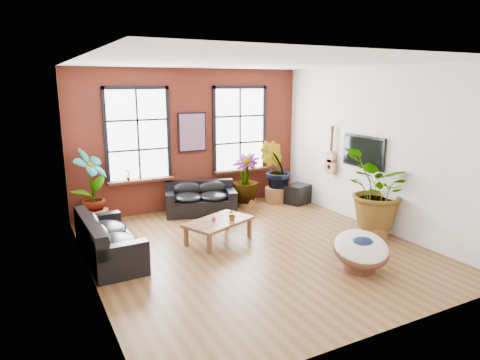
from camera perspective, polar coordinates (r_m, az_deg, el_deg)
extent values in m
cube|color=brown|center=(8.41, 1.91, -9.21)|extent=(6.00, 6.50, 0.02)
cube|color=white|center=(7.81, 2.11, 15.49)|extent=(6.00, 6.50, 0.02)
cube|color=#501A12|center=(10.85, -6.52, 5.34)|extent=(6.00, 0.02, 3.50)
cube|color=silver|center=(5.40, 19.29, -2.87)|extent=(6.00, 0.02, 3.50)
cube|color=silver|center=(6.98, -20.06, 0.51)|extent=(0.02, 6.50, 3.50)
cube|color=silver|center=(9.75, 17.65, 3.98)|extent=(0.02, 6.50, 3.50)
cube|color=white|center=(10.36, -13.45, 5.84)|extent=(1.40, 0.02, 2.10)
cube|color=#32190D|center=(10.48, -13.05, -0.06)|extent=(1.60, 0.22, 0.06)
cube|color=white|center=(11.32, -0.01, 6.75)|extent=(1.40, 0.02, 2.10)
cube|color=#32190D|center=(11.42, 0.15, 1.32)|extent=(1.60, 0.22, 0.06)
cube|color=black|center=(10.56, -5.25, -3.48)|extent=(1.85, 1.27, 0.38)
cube|color=black|center=(10.76, -5.45, -1.04)|extent=(1.67, 0.68, 0.39)
cube|color=black|center=(10.44, -9.34, -2.13)|extent=(0.43, 0.84, 0.20)
cube|color=black|center=(10.58, -1.27, -1.77)|extent=(0.43, 0.84, 0.20)
ellipsoid|color=black|center=(10.43, -7.01, -2.33)|extent=(0.88, 0.86, 0.22)
ellipsoid|color=black|center=(10.62, -7.12, -1.27)|extent=(0.74, 0.41, 0.38)
ellipsoid|color=black|center=(10.48, -3.50, -2.17)|extent=(0.88, 0.86, 0.22)
ellipsoid|color=black|center=(10.68, -3.67, -1.12)|extent=(0.74, 0.41, 0.38)
cube|color=black|center=(8.21, -16.94, -8.79)|extent=(0.94, 2.08, 0.40)
cube|color=black|center=(8.01, -19.38, -6.42)|extent=(0.29, 2.05, 0.41)
cube|color=black|center=(7.26, -15.42, -8.98)|extent=(0.86, 0.24, 0.21)
cube|color=black|center=(8.96, -18.41, -5.01)|extent=(0.86, 0.24, 0.21)
ellipsoid|color=black|center=(7.75, -16.02, -7.98)|extent=(0.75, 0.92, 0.23)
ellipsoid|color=black|center=(7.66, -17.90, -7.21)|extent=(0.26, 0.90, 0.39)
ellipsoid|color=black|center=(8.50, -17.37, -6.22)|extent=(0.75, 0.92, 0.23)
ellipsoid|color=black|center=(8.41, -19.08, -5.48)|extent=(0.26, 0.90, 0.39)
cube|color=brown|center=(8.67, -2.87, -5.58)|extent=(1.57, 1.26, 0.06)
cube|color=#32190D|center=(8.57, -2.22, -5.56)|extent=(1.27, 0.55, 0.00)
cube|color=#32190D|center=(8.74, -3.51, -5.21)|extent=(1.27, 0.55, 0.00)
cube|color=brown|center=(8.12, -4.11, -8.54)|extent=(0.09, 0.09, 0.38)
cube|color=brown|center=(8.99, 1.26, -6.37)|extent=(0.09, 0.09, 0.38)
cube|color=brown|center=(8.54, -7.20, -7.52)|extent=(0.09, 0.09, 0.38)
cube|color=brown|center=(9.37, -1.77, -5.57)|extent=(0.09, 0.09, 0.38)
cylinder|color=#C2304C|center=(8.61, -3.56, -5.20)|extent=(0.10, 0.10, 0.09)
cylinder|color=#572F1F|center=(7.76, 15.70, -10.72)|extent=(0.72, 0.72, 0.22)
torus|color=#572F1F|center=(7.66, 15.82, -8.97)|extent=(1.25, 1.25, 0.43)
ellipsoid|color=white|center=(7.64, 15.84, -8.59)|extent=(1.23, 1.25, 0.58)
ellipsoid|color=#161F46|center=(7.56, 16.00, -7.94)|extent=(0.45, 0.42, 0.16)
cube|color=black|center=(10.76, -6.42, 6.36)|extent=(0.74, 0.04, 0.98)
cube|color=#0C7F8C|center=(10.73, -6.36, 6.34)|extent=(0.66, 0.02, 0.90)
cube|color=black|center=(9.93, 16.15, 3.65)|extent=(0.06, 1.25, 0.72)
cube|color=black|center=(9.91, 16.00, 3.64)|extent=(0.01, 1.15, 0.62)
cylinder|color=#B27F4C|center=(10.76, 11.95, 1.74)|extent=(0.09, 0.38, 0.38)
cylinder|color=#B27F4C|center=(10.71, 12.01, 3.05)|extent=(0.09, 0.30, 0.30)
cylinder|color=black|center=(10.75, 11.93, 1.74)|extent=(0.09, 0.11, 0.11)
cube|color=#32190D|center=(10.66, 12.11, 5.01)|extent=(0.04, 0.05, 0.55)
cube|color=#32190D|center=(10.62, 12.19, 6.72)|extent=(0.06, 0.06, 0.14)
cube|color=black|center=(11.51, 7.67, -1.86)|extent=(0.74, 0.68, 0.50)
cylinder|color=brown|center=(10.08, -18.62, -4.87)|extent=(0.58, 0.58, 0.40)
cylinder|color=brown|center=(11.57, 4.72, -1.96)|extent=(0.58, 0.58, 0.41)
cylinder|color=brown|center=(9.44, 17.60, -5.99)|extent=(0.59, 0.59, 0.40)
cylinder|color=brown|center=(11.07, 0.86, -2.78)|extent=(0.62, 0.62, 0.34)
imported|color=#1E4111|center=(9.90, -19.18, -0.67)|extent=(1.01, 1.01, 1.62)
imported|color=#1E4111|center=(11.46, 4.74, 1.42)|extent=(1.04, 1.01, 1.48)
imported|color=#1E4111|center=(9.23, 17.90, -1.33)|extent=(1.95, 1.89, 1.65)
imported|color=#1E4111|center=(10.93, 0.74, 0.24)|extent=(0.98, 0.98, 1.25)
imported|color=#1E4111|center=(8.61, -1.02, -4.63)|extent=(0.27, 0.26, 0.24)
imported|color=#1E4111|center=(10.37, -14.69, 0.65)|extent=(0.17, 0.17, 0.27)
imported|color=#1E4111|center=(11.56, 1.69, 2.28)|extent=(0.19, 0.19, 0.27)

